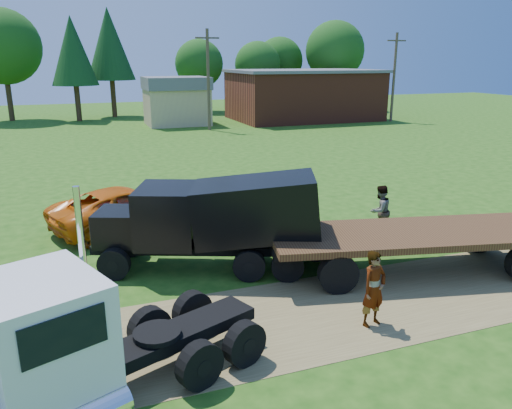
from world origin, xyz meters
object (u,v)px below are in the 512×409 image
object	(u,v)px
white_semi_tractor	(50,352)
black_dump_truck	(215,218)
flatbed_trailer	(417,240)
spectator_a	(374,289)
orange_pickup	(127,208)

from	to	relation	value
white_semi_tractor	black_dump_truck	distance (m)	7.37
flatbed_trailer	spectator_a	bearing A→B (deg)	-129.84
white_semi_tractor	orange_pickup	distance (m)	11.06
black_dump_truck	flatbed_trailer	xyz separation A→B (m)	(5.83, -2.32, -0.67)
white_semi_tractor	spectator_a	size ratio (longest dim) A/B	3.59
black_dump_truck	white_semi_tractor	bearing A→B (deg)	-107.31
orange_pickup	white_semi_tractor	bearing A→B (deg)	145.70
white_semi_tractor	flatbed_trailer	size ratio (longest dim) A/B	0.73
black_dump_truck	flatbed_trailer	world-z (taller)	black_dump_truck
orange_pickup	flatbed_trailer	bearing A→B (deg)	-154.08
black_dump_truck	spectator_a	bearing A→B (deg)	-38.78
spectator_a	black_dump_truck	bearing A→B (deg)	104.92
black_dump_truck	flatbed_trailer	size ratio (longest dim) A/B	0.74
orange_pickup	spectator_a	bearing A→B (deg)	-175.02
black_dump_truck	spectator_a	world-z (taller)	black_dump_truck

